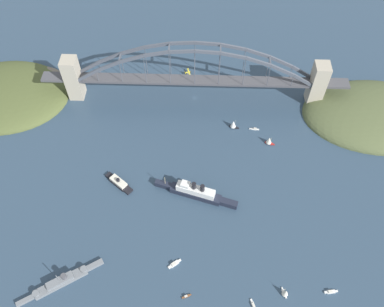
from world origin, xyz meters
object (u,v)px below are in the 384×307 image
at_px(small_boat_4, 233,124).
at_px(small_boat_5, 254,306).
at_px(small_boat_7, 186,296).
at_px(harbor_ferry_steamer, 119,183).
at_px(small_boat_3, 331,292).
at_px(seaplane_taxiing_near_bridge, 188,73).
at_px(small_boat_6, 269,140).
at_px(small_boat_0, 286,292).
at_px(small_boat_1, 174,264).
at_px(ocean_liner, 196,192).
at_px(harbor_arch_bridge, 195,79).
at_px(small_boat_2, 255,129).
at_px(naval_cruiser, 61,281).

relative_size(small_boat_4, small_boat_5, 0.93).
bearing_deg(small_boat_4, small_boat_7, 76.69).
xyz_separation_m(harbor_ferry_steamer, small_boat_3, (-175.64, 91.93, -1.36)).
bearing_deg(seaplane_taxiing_near_bridge, small_boat_3, 116.39).
xyz_separation_m(small_boat_3, small_boat_5, (59.52, 12.71, -0.19)).
height_order(small_boat_5, small_boat_6, small_boat_6).
relative_size(small_boat_0, small_boat_1, 0.88).
bearing_deg(seaplane_taxiing_near_bridge, harbor_ferry_steamer, 68.67).
relative_size(ocean_liner, small_boat_0, 8.01).
relative_size(harbor_arch_bridge, small_boat_5, 26.61).
xyz_separation_m(seaplane_taxiing_near_bridge, small_boat_6, (-82.30, 95.50, 2.40)).
bearing_deg(small_boat_2, small_boat_1, 63.08).
bearing_deg(seaplane_taxiing_near_bridge, small_boat_7, 91.88).
height_order(naval_cruiser, small_boat_3, naval_cruiser).
xyz_separation_m(harbor_arch_bridge, small_boat_1, (10.72, 184.24, -26.27)).
xyz_separation_m(small_boat_0, small_boat_1, (85.57, -20.85, -3.45)).
bearing_deg(small_boat_6, naval_cruiser, 39.79).
distance_m(naval_cruiser, harbor_ferry_steamer, 96.71).
relative_size(harbor_arch_bridge, small_boat_1, 29.39).
distance_m(small_boat_4, small_boat_5, 175.55).
distance_m(naval_cruiser, small_boat_6, 222.77).
distance_m(harbor_arch_bridge, small_boat_7, 210.96).
relative_size(small_boat_0, small_boat_2, 0.94).
distance_m(harbor_arch_bridge, ocean_liner, 122.37).
distance_m(small_boat_2, small_boat_6, 21.81).
relative_size(harbor_arch_bridge, small_boat_7, 42.65).
distance_m(small_boat_0, small_boat_5, 26.30).
height_order(harbor_ferry_steamer, small_boat_5, harbor_ferry_steamer).
relative_size(small_boat_4, small_boat_6, 1.08).
relative_size(small_boat_0, small_boat_3, 0.88).
relative_size(ocean_liner, naval_cruiser, 1.22).
distance_m(harbor_ferry_steamer, small_boat_0, 169.22).
bearing_deg(harbor_ferry_steamer, small_boat_7, 123.43).
bearing_deg(small_boat_6, small_boat_7, 63.68).
bearing_deg(small_boat_5, seaplane_taxiing_near_bridge, -76.82).
bearing_deg(small_boat_4, harbor_arch_bridge, -44.84).
height_order(harbor_ferry_steamer, small_boat_1, harbor_ferry_steamer).
bearing_deg(small_boat_6, small_boat_3, 104.15).
xyz_separation_m(small_boat_4, small_boat_5, (-10.72, 175.17, -4.40)).
height_order(ocean_liner, seaplane_taxiing_near_bridge, ocean_liner).
xyz_separation_m(seaplane_taxiing_near_bridge, small_boat_4, (-48.13, 76.12, 2.78)).
xyz_separation_m(harbor_ferry_steamer, small_boat_1, (-54.64, 73.89, -1.32)).
bearing_deg(small_boat_7, harbor_ferry_steamer, -56.57).
height_order(small_boat_1, small_boat_3, small_boat_1).
relative_size(small_boat_2, small_boat_4, 0.91).
relative_size(seaplane_taxiing_near_bridge, small_boat_0, 1.21).
bearing_deg(small_boat_0, harbor_ferry_steamer, -34.05).
xyz_separation_m(small_boat_1, small_boat_7, (-10.68, 25.07, -0.09)).
bearing_deg(harbor_ferry_steamer, ocean_liner, 171.87).
distance_m(harbor_ferry_steamer, small_boat_4, 126.85).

